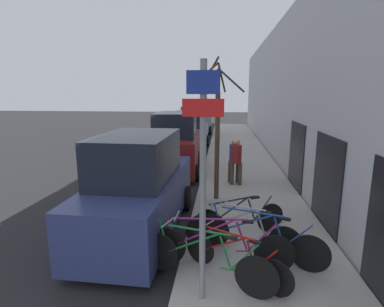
# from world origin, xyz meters

# --- Properties ---
(ground_plane) EXTENTS (80.00, 80.00, 0.00)m
(ground_plane) POSITION_xyz_m (0.00, 11.20, 0.00)
(ground_plane) COLOR black
(sidewalk_curb) EXTENTS (3.20, 32.00, 0.15)m
(sidewalk_curb) POSITION_xyz_m (2.60, 14.00, 0.07)
(sidewalk_curb) COLOR #ADA89E
(sidewalk_curb) RESTS_ON ground
(building_facade) EXTENTS (0.23, 32.00, 6.50)m
(building_facade) POSITION_xyz_m (4.35, 13.94, 3.23)
(building_facade) COLOR #BCBCC1
(building_facade) RESTS_ON ground
(signpost) EXTENTS (0.57, 0.12, 3.58)m
(signpost) POSITION_xyz_m (1.49, 3.41, 2.13)
(signpost) COLOR gray
(signpost) RESTS_ON sidewalk_curb
(bicycle_0) EXTENTS (2.31, 0.89, 0.97)m
(bicycle_0) POSITION_xyz_m (1.51, 3.80, 0.56)
(bicycle_0) COLOR black
(bicycle_0) RESTS_ON sidewalk_curb
(bicycle_1) EXTENTS (1.77, 1.15, 0.84)m
(bicycle_1) POSITION_xyz_m (2.01, 3.99, 0.51)
(bicycle_1) COLOR black
(bicycle_1) RESTS_ON sidewalk_curb
(bicycle_2) EXTENTS (2.65, 0.44, 0.99)m
(bicycle_2) POSITION_xyz_m (1.74, 4.26, 0.57)
(bicycle_2) COLOR black
(bicycle_2) RESTS_ON sidewalk_curb
(bicycle_3) EXTENTS (2.38, 1.08, 0.95)m
(bicycle_3) POSITION_xyz_m (2.48, 4.69, 0.56)
(bicycle_3) COLOR black
(bicycle_3) RESTS_ON sidewalk_curb
(bicycle_4) EXTENTS (2.09, 1.01, 0.91)m
(bicycle_4) POSITION_xyz_m (2.26, 5.04, 0.54)
(bicycle_4) COLOR black
(bicycle_4) RESTS_ON sidewalk_curb
(bicycle_5) EXTENTS (2.15, 1.07, 0.92)m
(bicycle_5) POSITION_xyz_m (2.12, 5.48, 0.54)
(bicycle_5) COLOR black
(bicycle_5) RESTS_ON sidewalk_curb
(parked_car_0) EXTENTS (2.04, 4.77, 2.38)m
(parked_car_0) POSITION_xyz_m (-0.15, 5.85, 1.07)
(parked_car_0) COLOR navy
(parked_car_0) RESTS_ON ground
(parked_car_1) EXTENTS (2.13, 4.26, 2.50)m
(parked_car_1) POSITION_xyz_m (-0.15, 11.44, 1.12)
(parked_car_1) COLOR maroon
(parked_car_1) RESTS_ON ground
(parked_car_2) EXTENTS (2.05, 4.44, 2.26)m
(parked_car_2) POSITION_xyz_m (-0.12, 16.36, 1.02)
(parked_car_2) COLOR #B2B7BC
(parked_car_2) RESTS_ON ground
(parked_car_3) EXTENTS (2.34, 4.44, 2.28)m
(parked_car_3) POSITION_xyz_m (-0.31, 21.85, 1.04)
(parked_car_3) COLOR #51565B
(parked_car_3) RESTS_ON ground
(pedestrian_near) EXTENTS (0.41, 0.35, 1.59)m
(pedestrian_near) POSITION_xyz_m (2.19, 9.63, 1.07)
(pedestrian_near) COLOR #333338
(pedestrian_near) RESTS_ON sidewalk_curb
(pedestrian_far) EXTENTS (0.41, 0.36, 1.60)m
(pedestrian_far) POSITION_xyz_m (2.25, 9.38, 1.07)
(pedestrian_far) COLOR #4C3D2D
(pedestrian_far) RESTS_ON sidewalk_curb
(street_tree) EXTENTS (1.71, 1.08, 4.12)m
(street_tree) POSITION_xyz_m (1.58, 8.00, 2.20)
(street_tree) COLOR #4C3828
(street_tree) RESTS_ON sidewalk_curb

